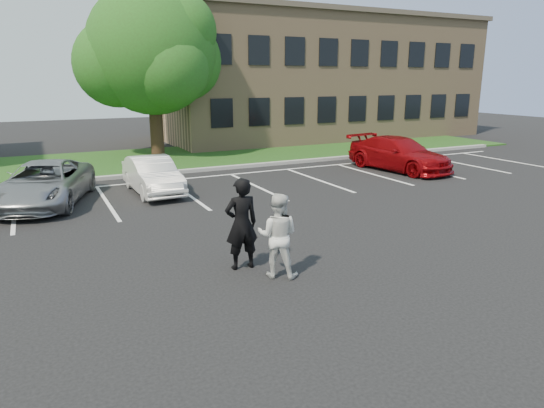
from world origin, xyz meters
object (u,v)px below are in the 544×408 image
object	(u,v)px
man_black_suit	(241,224)
car_white_sedan	(153,175)
car_red_compact	(399,154)
man_white_shirt	(278,235)
office_building	(317,77)
car_silver_minivan	(44,184)
tree	(153,53)

from	to	relation	value
man_black_suit	car_white_sedan	xyz separation A→B (m)	(-0.08, 8.16, -0.36)
car_red_compact	man_white_shirt	bearing A→B (deg)	-149.73
office_building	car_silver_minivan	bearing A→B (deg)	-144.35
man_black_suit	man_white_shirt	world-z (taller)	man_black_suit
man_black_suit	car_silver_minivan	size ratio (longest dim) A/B	0.40
man_white_shirt	office_building	bearing A→B (deg)	-86.70
tree	man_black_suit	size ratio (longest dim) A/B	4.31
man_black_suit	car_silver_minivan	distance (m)	8.88
tree	man_black_suit	xyz separation A→B (m)	(-2.24, -16.82, -4.33)
man_black_suit	man_white_shirt	distance (m)	0.91
car_silver_minivan	car_red_compact	size ratio (longest dim) A/B	0.99
man_black_suit	man_white_shirt	size ratio (longest dim) A/B	1.13
car_white_sedan	car_red_compact	size ratio (longest dim) A/B	0.77
man_white_shirt	car_silver_minivan	distance (m)	9.76
car_silver_minivan	tree	bearing A→B (deg)	74.39
car_red_compact	car_white_sedan	bearing A→B (deg)	169.25
car_silver_minivan	car_red_compact	world-z (taller)	car_red_compact
car_silver_minivan	car_red_compact	bearing A→B (deg)	17.15
office_building	tree	distance (m)	13.60
office_building	car_white_sedan	distance (m)	20.38
car_red_compact	tree	bearing A→B (deg)	125.52
man_white_shirt	car_red_compact	xyz separation A→B (m)	(10.53, 8.48, -0.16)
car_silver_minivan	car_white_sedan	size ratio (longest dim) A/B	1.28
man_black_suit	tree	bearing A→B (deg)	-95.01
man_white_shirt	car_white_sedan	xyz separation A→B (m)	(-0.59, 8.91, -0.25)
man_black_suit	man_white_shirt	xyz separation A→B (m)	(0.51, -0.74, -0.12)
office_building	man_black_suit	size ratio (longest dim) A/B	10.97
car_silver_minivan	car_white_sedan	world-z (taller)	car_silver_minivan
man_black_suit	car_silver_minivan	xyz separation A→B (m)	(-3.68, 8.07, -0.31)
tree	man_black_suit	bearing A→B (deg)	-97.57
office_building	car_red_compact	world-z (taller)	office_building
car_white_sedan	office_building	bearing A→B (deg)	39.57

